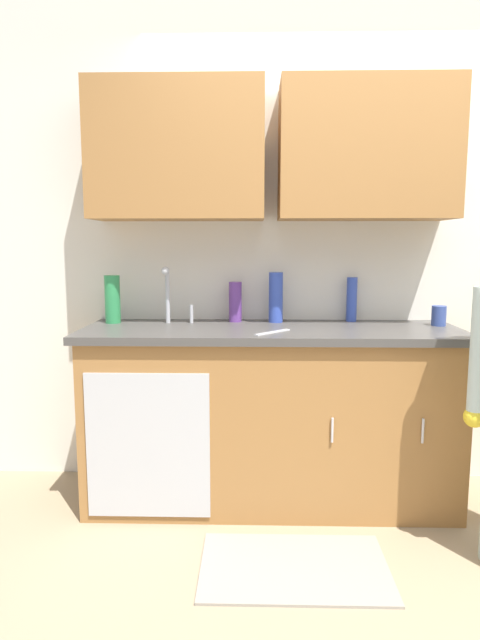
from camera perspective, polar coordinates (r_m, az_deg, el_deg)
The scene contains 12 objects.
ground_plane at distance 2.56m, azimuth 17.34°, elevation -24.67°, with size 9.00×9.00×0.00m, color #998466.
kitchen_wall_with_uppers at distance 3.11m, azimuth 10.96°, elevation 9.84°, with size 4.80×0.44×2.70m.
counter_cabinet at distance 2.92m, azimuth 3.18°, elevation -10.36°, with size 1.90×0.62×0.90m.
countertop at distance 2.81m, azimuth 3.32°, elevation -1.20°, with size 1.96×0.66×0.04m, color #474442.
sink at distance 2.84m, azimuth -7.33°, elevation -1.01°, with size 0.50×0.36×0.35m.
floor_mat at distance 2.53m, azimuth 5.80°, elevation -24.69°, with size 0.80×0.50×0.01m, color gray.
bottle_cleaner_spray at distance 2.98m, azimuth 3.83°, elevation 2.42°, with size 0.08×0.08×0.28m, color #334CB2.
bottle_water_short at distance 3.07m, azimuth 11.79°, elevation 2.16°, with size 0.06×0.06×0.25m, color #334CB2.
bottle_water_tall at distance 3.00m, azimuth -0.51°, elevation 1.94°, with size 0.07×0.07×0.22m, color #66388C.
bottle_dish_liquid at distance 3.03m, azimuth -13.41°, elevation 2.16°, with size 0.08×0.08×0.26m, color #2D8C4C.
cup_by_sink at distance 3.04m, azimuth 20.39°, elevation 0.42°, with size 0.08×0.08×0.11m, color #33478C.
knife_on_counter at distance 2.64m, azimuth 3.50°, elevation -1.30°, with size 0.24×0.02×0.01m, color silver.
Camera 1 is at (-0.64, -2.07, 1.37)m, focal length 30.09 mm.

